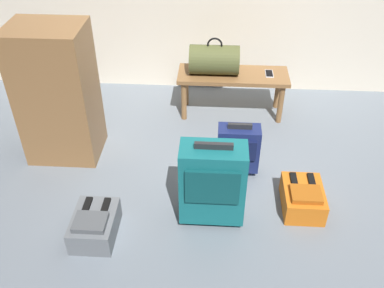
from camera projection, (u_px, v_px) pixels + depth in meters
The scene contains 9 objects.
ground_plane at pixel (234, 187), 3.29m from camera, with size 6.60×6.60×0.00m, color slate.
bench at pixel (233, 80), 3.92m from camera, with size 1.00×0.36×0.42m.
duffel_bag_olive at pixel (214, 60), 3.81m from camera, with size 0.44×0.26×0.34m.
cell_phone at pixel (269, 74), 3.87m from camera, with size 0.07×0.14×0.01m.
suitcase_upright_teal at pixel (212, 183), 2.82m from camera, with size 0.43×0.25×0.66m.
suitcase_small_navy at pixel (238, 148), 3.29m from camera, with size 0.32×0.18×0.46m.
backpack_orange at pixel (303, 198), 3.06m from camera, with size 0.28×0.38×0.21m.
backpack_grey at pixel (95, 225), 2.85m from camera, with size 0.28×0.38×0.21m.
side_cabinet at pixel (57, 94), 3.32m from camera, with size 0.56×0.44×1.10m.
Camera 1 is at (-0.17, -2.45, 2.24)m, focal length 40.15 mm.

